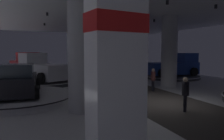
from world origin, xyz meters
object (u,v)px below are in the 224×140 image
Objects in this scene: visitor_walking_near at (153,78)px; visitor_walking_far at (185,92)px; column_left at (82,52)px; display_platform_far_right at (171,77)px; display_platform_deep_left at (25,75)px; display_platform_mid_left at (19,98)px; pickup_truck_deep_left at (25,65)px; brand_sign_pylon at (116,89)px; display_car_mid_left at (18,81)px; pickup_truck_far_left at (41,69)px; display_platform_far_left at (43,82)px; pickup_truck_far_right at (174,66)px; column_right at (169,51)px.

visitor_walking_near is 5.13m from visitor_walking_far.
display_platform_far_right is (11.40, 8.80, -2.59)m from column_left.
display_platform_mid_left is at bearing -90.40° from display_platform_deep_left.
column_left is 15.38m from pickup_truck_deep_left.
brand_sign_pylon is 0.69× the size of display_platform_far_right.
display_platform_mid_left is at bearing 86.84° from display_car_mid_left.
display_car_mid_left is (-1.51, -6.71, -0.12)m from pickup_truck_far_left.
pickup_truck_far_left is 1.01× the size of pickup_truck_deep_left.
pickup_truck_deep_left is 3.54× the size of visitor_walking_near.
pickup_truck_deep_left is 11.93m from display_car_mid_left.
brand_sign_pylon is 0.69× the size of display_platform_deep_left.
column_left is at bearing -82.17° from pickup_truck_far_left.
pickup_truck_far_left reaches higher than display_platform_mid_left.
pickup_truck_deep_left is (-1.99, 20.94, -0.75)m from brand_sign_pylon.
pickup_truck_far_left is at bearing -75.56° from display_platform_deep_left.
pickup_truck_deep_left reaches higher than display_platform_mid_left.
visitor_walking_far is (5.57, -11.36, 0.73)m from display_platform_far_left.
pickup_truck_deep_left reaches higher than display_platform_far_left.
pickup_truck_far_left is 5.39m from pickup_truck_deep_left.
visitor_walking_far is (7.13, -17.18, 0.71)m from display_platform_deep_left.
pickup_truck_far_left is at bearing 175.29° from display_platform_far_right.
display_platform_far_right is 1.01× the size of pickup_truck_deep_left.
pickup_truck_far_right is 0.94× the size of pickup_truck_far_left.
pickup_truck_deep_left is (-2.71, 15.06, -1.46)m from column_left.
visitor_walking_far is at bearing -124.81° from pickup_truck_far_right.
pickup_truck_far_right is at bearing -4.63° from pickup_truck_far_left.
column_right is 0.90× the size of display_platform_far_left.
brand_sign_pylon is at bearing -96.92° from column_left.
pickup_truck_far_left is 5.81m from display_platform_deep_left.
pickup_truck_far_left is 3.58× the size of visitor_walking_near.
display_platform_far_right is 1.11m from pickup_truck_far_right.
display_platform_far_left is 1.41× the size of display_car_mid_left.
display_platform_far_right is at bearing -23.96° from pickup_truck_deep_left.
display_platform_mid_left reaches higher than display_platform_deep_left.
visitor_walking_near is at bearing -55.27° from display_platform_deep_left.
display_car_mid_left is (-2.87, 3.14, -1.62)m from column_left.
display_platform_far_right is at bearing -4.71° from pickup_truck_far_left.
pickup_truck_far_right is 0.88× the size of display_platform_mid_left.
display_platform_deep_left is 3.57× the size of visitor_walking_near.
brand_sign_pylon reaches higher than visitor_walking_near.
display_platform_far_left is 6.70m from display_car_mid_left.
pickup_truck_far_left is at bearing 175.37° from pickup_truck_far_right.
pickup_truck_far_left is (-1.35, 9.85, -1.50)m from column_left.
brand_sign_pylon is 15.56m from display_platform_far_left.
column_right is at bearing 50.11° from brand_sign_pylon.
display_platform_far_left is 1.07× the size of display_platform_deep_left.
display_car_mid_left is (-14.26, -5.66, 0.98)m from display_platform_far_right.
column_right reaches higher than display_platform_far_left.
brand_sign_pylon is 21.44m from display_platform_deep_left.
column_left reaches higher than pickup_truck_deep_left.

